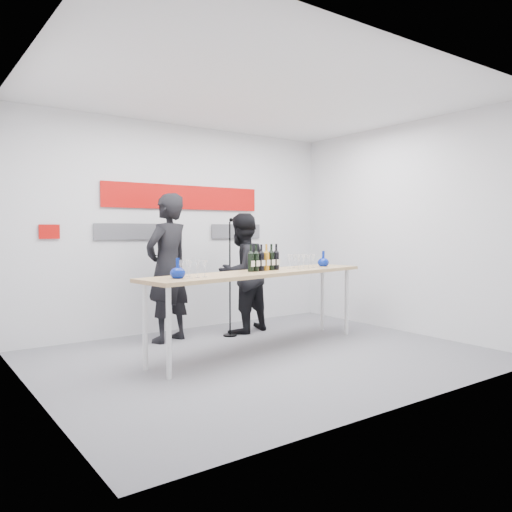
# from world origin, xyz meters

# --- Properties ---
(ground) EXTENTS (5.00, 5.00, 0.00)m
(ground) POSITION_xyz_m (0.00, 0.00, 0.00)
(ground) COLOR slate
(ground) RESTS_ON ground
(back_wall) EXTENTS (5.00, 0.04, 3.00)m
(back_wall) POSITION_xyz_m (0.00, 2.00, 1.50)
(back_wall) COLOR silver
(back_wall) RESTS_ON ground
(signage) EXTENTS (3.38, 0.02, 0.79)m
(signage) POSITION_xyz_m (-0.06, 1.97, 1.81)
(signage) COLOR #BD0B08
(signage) RESTS_ON back_wall
(tasting_table) EXTENTS (3.28, 1.14, 0.97)m
(tasting_table) POSITION_xyz_m (0.15, 0.29, 0.89)
(tasting_table) COLOR #DDB977
(tasting_table) RESTS_ON ground
(wine_bottles) EXTENTS (0.53, 0.16, 0.33)m
(wine_bottles) POSITION_xyz_m (0.24, 0.35, 1.13)
(wine_bottles) COLOR black
(wine_bottles) RESTS_ON tasting_table
(decanter_left) EXTENTS (0.16, 0.16, 0.21)m
(decanter_left) POSITION_xyz_m (-1.08, 0.09, 1.07)
(decanter_left) COLOR navy
(decanter_left) RESTS_ON tasting_table
(decanter_right) EXTENTS (0.16, 0.16, 0.21)m
(decanter_right) POSITION_xyz_m (1.37, 0.48, 1.07)
(decanter_right) COLOR navy
(decanter_right) RESTS_ON tasting_table
(glasses_left) EXTENTS (0.29, 0.24, 0.18)m
(glasses_left) POSITION_xyz_m (-0.90, 0.10, 1.06)
(glasses_left) COLOR silver
(glasses_left) RESTS_ON tasting_table
(glasses_right) EXTENTS (0.39, 0.27, 0.18)m
(glasses_right) POSITION_xyz_m (0.90, 0.41, 1.06)
(glasses_right) COLOR silver
(glasses_right) RESTS_ON tasting_table
(presenter_left) EXTENTS (0.83, 0.69, 1.95)m
(presenter_left) POSITION_xyz_m (-0.57, 1.37, 0.97)
(presenter_left) COLOR black
(presenter_left) RESTS_ON ground
(presenter_right) EXTENTS (0.96, 0.83, 1.71)m
(presenter_right) POSITION_xyz_m (0.55, 1.30, 0.85)
(presenter_right) COLOR black
(presenter_right) RESTS_ON ground
(mic_stand) EXTENTS (0.19, 0.19, 1.64)m
(mic_stand) POSITION_xyz_m (0.27, 1.17, 0.50)
(mic_stand) COLOR black
(mic_stand) RESTS_ON ground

